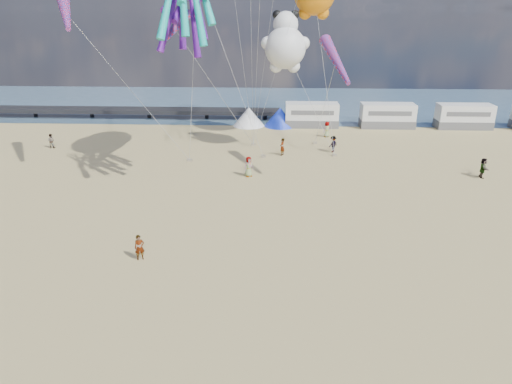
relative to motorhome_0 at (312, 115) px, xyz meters
name	(u,v)px	position (x,y,z in m)	size (l,w,h in m)	color
ground	(241,329)	(-6.00, -40.00, -1.50)	(120.00, 120.00, 0.00)	tan
water	(267,103)	(-6.00, 15.00, -1.48)	(120.00, 120.00, 0.00)	#3B5771
pier	(63,110)	(-34.00, 4.00, -0.50)	(60.00, 3.00, 0.50)	black
motorhome_0	(312,115)	(0.00, 0.00, 0.00)	(6.60, 2.50, 3.00)	silver
motorhome_1	(387,116)	(9.50, 0.00, 0.00)	(6.60, 2.50, 3.00)	silver
motorhome_2	(464,116)	(19.00, 0.00, 0.00)	(6.60, 2.50, 3.00)	silver
tent_white	(249,117)	(-8.00, 0.00, -0.30)	(4.00, 4.00, 2.40)	white
tent_blue	(280,117)	(-4.00, 0.00, -0.30)	(4.00, 4.00, 2.40)	#1933CC
standing_person	(139,247)	(-12.52, -33.83, -0.70)	(0.58, 0.38, 1.60)	tan
beachgoer_0	(327,129)	(1.47, -5.03, -0.59)	(0.66, 0.44, 1.82)	#7F6659
beachgoer_1	(51,141)	(-28.67, -10.94, -0.72)	(0.76, 0.49, 1.56)	#7F6659
beachgoer_2	(333,144)	(1.50, -11.13, -0.64)	(0.84, 0.65, 1.73)	#7F6659
beachgoer_4	(483,168)	(13.93, -18.33, -0.60)	(1.05, 0.44, 1.80)	#7F6659
beachgoer_5	(282,147)	(-3.82, -12.49, -0.61)	(1.65, 0.53, 1.78)	#7F6659
beachgoer_6	(249,167)	(-6.87, -18.96, -0.58)	(0.67, 0.44, 1.83)	#7F6659
sandbag_a	(189,160)	(-12.97, -14.92, -1.39)	(0.50, 0.35, 0.22)	gray
sandbag_b	(263,156)	(-5.74, -13.26, -1.39)	(0.50, 0.35, 0.22)	gray
sandbag_c	(335,155)	(1.54, -12.61, -1.39)	(0.50, 0.35, 0.22)	gray
sandbag_d	(315,143)	(-0.13, -8.09, -1.39)	(0.50, 0.35, 0.22)	gray
sandbag_e	(253,145)	(-6.95, -9.09, -1.39)	(0.50, 0.35, 0.22)	gray
kite_panda	(285,48)	(-3.73, -11.57, 9.00)	(4.80, 4.52, 6.78)	silver
windsock_left	(65,13)	(-21.33, -19.34, 12.22)	(1.10, 6.49, 6.49)	red
windsock_mid	(336,60)	(0.17, -19.89, 8.71)	(1.00, 6.43, 6.43)	red
windsock_right	(174,28)	(-12.54, -20.04, 11.08)	(0.90, 4.53, 4.53)	red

